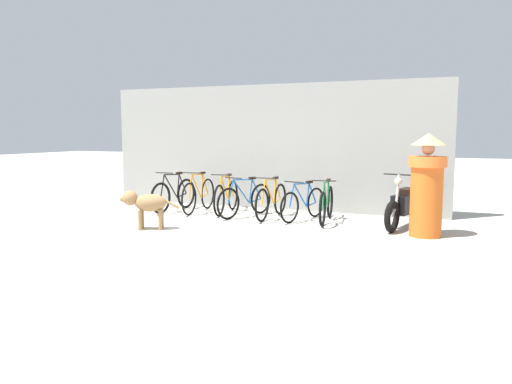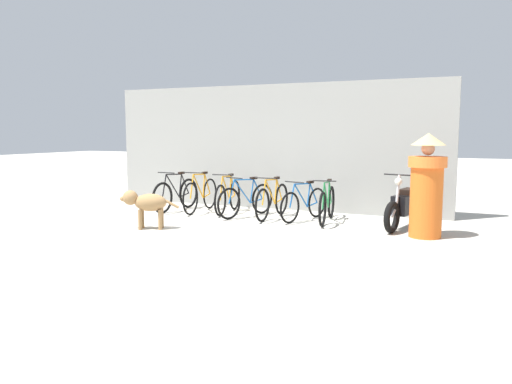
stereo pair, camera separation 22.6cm
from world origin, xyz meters
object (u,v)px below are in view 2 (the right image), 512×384
object	(u,v)px
motorcycle	(405,206)
person_in_robes	(427,185)
bicycle_4	(272,201)
bicycle_1	(201,195)
bicycle_0	(176,195)
bicycle_6	(327,204)
bicycle_3	(246,200)
bicycle_5	(304,204)
bicycle_2	(228,197)
stray_dog	(146,203)

from	to	relation	value
motorcycle	person_in_robes	xyz separation A→B (m)	(0.43, -0.74, 0.50)
bicycle_4	motorcycle	distance (m)	2.70
person_in_robes	bicycle_1	bearing A→B (deg)	-13.26
motorcycle	person_in_robes	distance (m)	0.99
bicycle_0	person_in_robes	bearing A→B (deg)	86.34
bicycle_1	bicycle_6	distance (m)	3.00
bicycle_0	motorcycle	xyz separation A→B (m)	(5.12, -0.00, 0.04)
bicycle_0	bicycle_3	bearing A→B (deg)	91.63
bicycle_1	bicycle_3	size ratio (longest dim) A/B	1.05
bicycle_5	motorcycle	xyz separation A→B (m)	(2.01, 0.01, 0.07)
bicycle_2	bicycle_3	distance (m)	0.65
bicycle_2	stray_dog	distance (m)	2.37
motorcycle	person_in_robes	world-z (taller)	person_in_robes
bicycle_5	person_in_robes	xyz separation A→B (m)	(2.44, -0.73, 0.57)
bicycle_0	bicycle_1	bearing A→B (deg)	103.20
bicycle_0	bicycle_6	size ratio (longest dim) A/B	0.98
bicycle_6	bicycle_5	bearing A→B (deg)	-97.15
bicycle_2	bicycle_6	size ratio (longest dim) A/B	0.96
stray_dog	bicycle_4	bearing A→B (deg)	-153.93
bicycle_0	bicycle_3	xyz separation A→B (m)	(1.83, -0.07, -0.02)
motorcycle	bicycle_2	bearing A→B (deg)	-80.35
bicycle_1	motorcycle	distance (m)	4.52
bicycle_1	person_in_robes	xyz separation A→B (m)	(4.95, -0.84, 0.53)
bicycle_5	motorcycle	world-z (taller)	motorcycle
motorcycle	person_in_robes	bearing A→B (deg)	43.20
bicycle_0	bicycle_4	xyz separation A→B (m)	(2.42, -0.03, -0.01)
bicycle_3	motorcycle	size ratio (longest dim) A/B	0.87
bicycle_2	bicycle_3	xyz separation A→B (m)	(0.59, -0.28, -0.01)
bicycle_4	motorcycle	size ratio (longest dim) A/B	0.91
bicycle_6	person_in_robes	distance (m)	2.16
bicycle_4	stray_dog	world-z (taller)	bicycle_4
bicycle_3	bicycle_5	bearing A→B (deg)	110.92
bicycle_1	bicycle_4	world-z (taller)	bicycle_1
bicycle_2	stray_dog	size ratio (longest dim) A/B	1.59
bicycle_4	person_in_robes	distance (m)	3.26
bicycle_5	stray_dog	world-z (taller)	bicycle_5
bicycle_0	bicycle_4	distance (m)	2.42
bicycle_1	bicycle_2	distance (m)	0.65
bicycle_5	motorcycle	bearing A→B (deg)	106.46
bicycle_0	bicycle_2	distance (m)	1.26
bicycle_1	stray_dog	distance (m)	2.20
bicycle_0	stray_dog	world-z (taller)	bicycle_0
bicycle_2	person_in_robes	world-z (taller)	person_in_robes
bicycle_1	bicycle_3	xyz separation A→B (m)	(1.23, -0.17, -0.03)
bicycle_2	bicycle_6	xyz separation A→B (m)	(2.36, -0.22, -0.01)
bicycle_2	bicycle_4	world-z (taller)	bicycle_2
bicycle_2	bicycle_3	world-z (taller)	bicycle_2
bicycle_6	bicycle_3	bearing A→B (deg)	-94.78
bicycle_6	person_in_robes	world-z (taller)	person_in_robes
bicycle_0	bicycle_6	xyz separation A→B (m)	(3.60, -0.02, -0.01)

